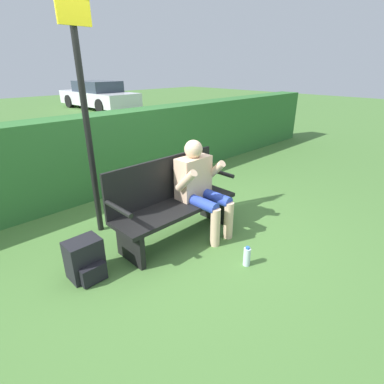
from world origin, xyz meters
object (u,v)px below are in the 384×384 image
Objects in this scene: park_bench at (172,202)px; water_bottle at (247,257)px; person_seated at (200,184)px; signpost at (86,114)px; parked_car at (98,95)px; backpack at (85,260)px.

water_bottle is (0.15, -0.98, -0.35)m from park_bench.
signpost is at bearing 134.91° from person_seated.
person_seated reaches higher than park_bench.
backpack is at bearing 148.07° from parked_car.
signpost is at bearing 126.76° from park_bench.
parked_car reaches higher than water_bottle.
backpack is 0.09× the size of parked_car.
parked_car is (6.35, 11.29, 0.42)m from backpack.
backpack is 1.55m from signpost.
park_bench is 0.60× the size of signpost.
signpost is at bearing 52.95° from backpack.
backpack is 1.80× the size of water_bottle.
backpack is (-1.43, 0.15, -0.44)m from person_seated.
park_bench is 12.47m from parked_car.
park_bench is at bearing 157.30° from person_seated.
signpost is 12.08m from parked_car.
parked_car reaches higher than person_seated.
person_seated is at bearing -6.14° from backpack.
parked_car is (5.24, 11.31, 0.15)m from park_bench.
person_seated is 2.88× the size of backpack.
water_bottle is 13.31m from parked_car.
person_seated reaches higher than backpack.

